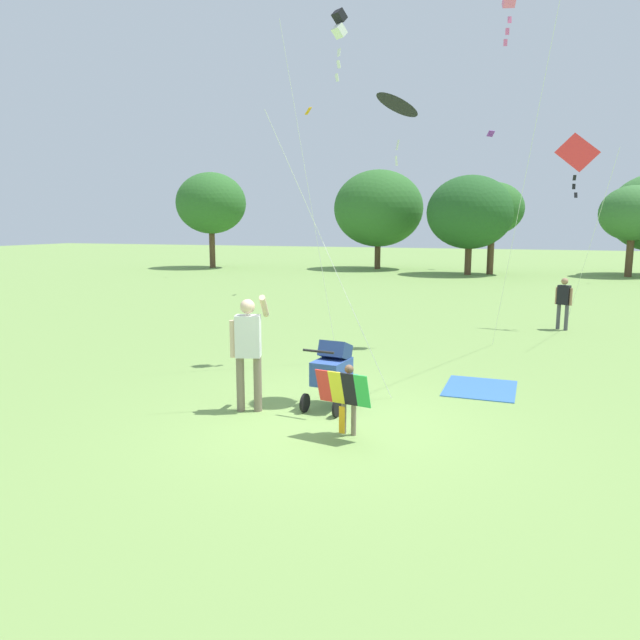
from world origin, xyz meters
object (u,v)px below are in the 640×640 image
object	(u,v)px
stroller	(332,368)
kite_adult_black	(397,107)
child_with_butterfly_kite	(347,393)
kite_green_novelty	(578,158)
kite_orange_delta	(338,31)
person_adult_flyer	(248,344)
picnic_blanket	(480,388)
person_red_shirt	(564,299)

from	to	relation	value
stroller	kite_adult_black	xyz separation A→B (m)	(0.74, 0.73, 3.85)
child_with_butterfly_kite	kite_green_novelty	xyz separation A→B (m)	(3.16, 9.63, 3.84)
kite_adult_black	kite_orange_delta	world-z (taller)	kite_orange_delta
person_adult_flyer	kite_adult_black	xyz separation A→B (m)	(1.84, 1.32, 3.45)
person_adult_flyer	picnic_blanket	xyz separation A→B (m)	(3.15, 2.37, -1.00)
person_adult_flyer	stroller	size ratio (longest dim) A/B	1.59
kite_adult_black	kite_orange_delta	bearing A→B (deg)	127.29
person_adult_flyer	stroller	bearing A→B (deg)	28.16
kite_green_novelty	picnic_blanket	size ratio (longest dim) A/B	3.74
kite_adult_black	kite_green_novelty	xyz separation A→B (m)	(2.99, 7.81, -0.04)
kite_adult_black	kite_green_novelty	world-z (taller)	kite_green_novelty
child_with_butterfly_kite	stroller	bearing A→B (deg)	117.68
child_with_butterfly_kite	kite_adult_black	bearing A→B (deg)	84.59
kite_green_novelty	kite_adult_black	bearing A→B (deg)	-110.95
child_with_butterfly_kite	kite_adult_black	size ratio (longest dim) A/B	0.20
kite_orange_delta	person_red_shirt	size ratio (longest dim) A/B	4.86
kite_adult_black	child_with_butterfly_kite	bearing A→B (deg)	-95.41
child_with_butterfly_kite	person_adult_flyer	world-z (taller)	person_adult_flyer
child_with_butterfly_kite	kite_orange_delta	world-z (taller)	kite_orange_delta
child_with_butterfly_kite	picnic_blanket	world-z (taller)	child_with_butterfly_kite
picnic_blanket	stroller	bearing A→B (deg)	-139.00
kite_orange_delta	picnic_blanket	xyz separation A→B (m)	(2.89, -1.03, -6.27)
child_with_butterfly_kite	person_adult_flyer	distance (m)	1.80
person_red_shirt	kite_green_novelty	bearing A→B (deg)	67.67
stroller	person_red_shirt	xyz separation A→B (m)	(3.61, 8.25, 0.20)
person_adult_flyer	stroller	xyz separation A→B (m)	(1.10, 0.59, -0.41)
stroller	kite_green_novelty	xyz separation A→B (m)	(3.73, 8.54, 3.81)
person_adult_flyer	child_with_butterfly_kite	bearing A→B (deg)	-16.49
child_with_butterfly_kite	kite_orange_delta	bearing A→B (deg)	109.88
picnic_blanket	kite_orange_delta	bearing A→B (deg)	160.40
stroller	person_red_shirt	world-z (taller)	person_red_shirt
kite_orange_delta	picnic_blanket	size ratio (longest dim) A/B	4.91
person_adult_flyer	kite_adult_black	distance (m)	4.13
stroller	kite_green_novelty	distance (m)	10.07
person_red_shirt	picnic_blanket	distance (m)	6.70
kite_green_novelty	person_red_shirt	world-z (taller)	kite_green_novelty
child_with_butterfly_kite	person_red_shirt	distance (m)	9.82
person_adult_flyer	kite_adult_black	size ratio (longest dim) A/B	0.37
stroller	kite_adult_black	world-z (taller)	kite_adult_black
stroller	kite_orange_delta	distance (m)	6.38
person_adult_flyer	kite_green_novelty	world-z (taller)	kite_green_novelty
person_adult_flyer	person_red_shirt	distance (m)	10.02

